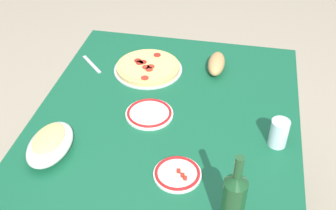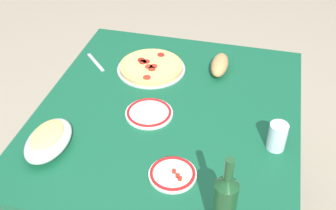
{
  "view_description": "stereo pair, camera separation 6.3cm",
  "coord_description": "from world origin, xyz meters",
  "px_view_note": "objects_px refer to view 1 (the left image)",
  "views": [
    {
      "loc": [
        1.32,
        0.26,
        1.85
      ],
      "look_at": [
        0.0,
        0.0,
        0.78
      ],
      "focal_mm": 45.49,
      "sensor_mm": 36.0,
      "label": 1
    },
    {
      "loc": [
        1.31,
        0.32,
        1.85
      ],
      "look_at": [
        0.0,
        0.0,
        0.78
      ],
      "focal_mm": 45.49,
      "sensor_mm": 36.0,
      "label": 2
    }
  ],
  "objects_px": {
    "side_plate_near": "(177,174)",
    "side_plate_far": "(149,113)",
    "dining_table": "(168,132)",
    "baked_pasta_dish": "(50,143)",
    "water_glass": "(279,133)",
    "wine_bottle": "(233,201)",
    "bread_loaf": "(216,64)",
    "pepperoni_pizza": "(148,67)"
  },
  "relations": [
    {
      "from": "side_plate_near",
      "to": "side_plate_far",
      "type": "distance_m",
      "value": 0.34
    },
    {
      "from": "dining_table",
      "to": "side_plate_near",
      "type": "height_order",
      "value": "side_plate_near"
    },
    {
      "from": "dining_table",
      "to": "baked_pasta_dish",
      "type": "distance_m",
      "value": 0.51
    },
    {
      "from": "side_plate_near",
      "to": "dining_table",
      "type": "bearing_deg",
      "value": -163.45
    },
    {
      "from": "side_plate_near",
      "to": "side_plate_far",
      "type": "xyz_separation_m",
      "value": [
        -0.3,
        -0.17,
        -0.0
      ]
    },
    {
      "from": "dining_table",
      "to": "side_plate_near",
      "type": "bearing_deg",
      "value": 16.55
    },
    {
      "from": "baked_pasta_dish",
      "to": "side_plate_far",
      "type": "distance_m",
      "value": 0.41
    },
    {
      "from": "side_plate_far",
      "to": "dining_table",
      "type": "bearing_deg",
      "value": 121.41
    },
    {
      "from": "side_plate_far",
      "to": "water_glass",
      "type": "bearing_deg",
      "value": 82.02
    },
    {
      "from": "water_glass",
      "to": "side_plate_near",
      "type": "xyz_separation_m",
      "value": [
        0.23,
        -0.33,
        -0.05
      ]
    },
    {
      "from": "baked_pasta_dish",
      "to": "wine_bottle",
      "type": "height_order",
      "value": "wine_bottle"
    },
    {
      "from": "baked_pasta_dish",
      "to": "water_glass",
      "type": "relative_size",
      "value": 2.19
    },
    {
      "from": "side_plate_near",
      "to": "bread_loaf",
      "type": "xyz_separation_m",
      "value": [
        -0.68,
        0.06,
        0.03
      ]
    },
    {
      "from": "pepperoni_pizza",
      "to": "wine_bottle",
      "type": "bearing_deg",
      "value": 29.37
    },
    {
      "from": "wine_bottle",
      "to": "water_glass",
      "type": "distance_m",
      "value": 0.43
    },
    {
      "from": "wine_bottle",
      "to": "baked_pasta_dish",
      "type": "bearing_deg",
      "value": -106.71
    },
    {
      "from": "side_plate_near",
      "to": "bread_loaf",
      "type": "height_order",
      "value": "bread_loaf"
    },
    {
      "from": "dining_table",
      "to": "baked_pasta_dish",
      "type": "height_order",
      "value": "baked_pasta_dish"
    },
    {
      "from": "water_glass",
      "to": "baked_pasta_dish",
      "type": "bearing_deg",
      "value": -76.07
    },
    {
      "from": "wine_bottle",
      "to": "water_glass",
      "type": "xyz_separation_m",
      "value": [
        -0.4,
        0.14,
        -0.07
      ]
    },
    {
      "from": "dining_table",
      "to": "water_glass",
      "type": "bearing_deg",
      "value": 75.53
    },
    {
      "from": "baked_pasta_dish",
      "to": "wine_bottle",
      "type": "xyz_separation_m",
      "value": [
        0.2,
        0.67,
        0.08
      ]
    },
    {
      "from": "dining_table",
      "to": "side_plate_far",
      "type": "relative_size",
      "value": 6.11
    },
    {
      "from": "pepperoni_pizza",
      "to": "side_plate_near",
      "type": "bearing_deg",
      "value": 22.12
    },
    {
      "from": "dining_table",
      "to": "bread_loaf",
      "type": "height_order",
      "value": "bread_loaf"
    },
    {
      "from": "dining_table",
      "to": "water_glass",
      "type": "relative_size",
      "value": 10.79
    },
    {
      "from": "pepperoni_pizza",
      "to": "bread_loaf",
      "type": "height_order",
      "value": "bread_loaf"
    },
    {
      "from": "water_glass",
      "to": "side_plate_near",
      "type": "height_order",
      "value": "water_glass"
    },
    {
      "from": "baked_pasta_dish",
      "to": "side_plate_near",
      "type": "bearing_deg",
      "value": 86.85
    },
    {
      "from": "baked_pasta_dish",
      "to": "water_glass",
      "type": "xyz_separation_m",
      "value": [
        -0.2,
        0.81,
        0.01
      ]
    },
    {
      "from": "water_glass",
      "to": "bread_loaf",
      "type": "relative_size",
      "value": 0.61
    },
    {
      "from": "bread_loaf",
      "to": "side_plate_near",
      "type": "bearing_deg",
      "value": -4.97
    },
    {
      "from": "water_glass",
      "to": "side_plate_far",
      "type": "relative_size",
      "value": 0.57
    },
    {
      "from": "pepperoni_pizza",
      "to": "wine_bottle",
      "type": "distance_m",
      "value": 0.91
    },
    {
      "from": "dining_table",
      "to": "pepperoni_pizza",
      "type": "relative_size",
      "value": 3.73
    },
    {
      "from": "wine_bottle",
      "to": "water_glass",
      "type": "relative_size",
      "value": 2.74
    },
    {
      "from": "baked_pasta_dish",
      "to": "wine_bottle",
      "type": "relative_size",
      "value": 0.8
    },
    {
      "from": "side_plate_near",
      "to": "side_plate_far",
      "type": "bearing_deg",
      "value": -150.35
    },
    {
      "from": "side_plate_near",
      "to": "side_plate_far",
      "type": "height_order",
      "value": "side_plate_near"
    },
    {
      "from": "water_glass",
      "to": "side_plate_near",
      "type": "distance_m",
      "value": 0.41
    },
    {
      "from": "water_glass",
      "to": "side_plate_far",
      "type": "xyz_separation_m",
      "value": [
        -0.07,
        -0.5,
        -0.05
      ]
    },
    {
      "from": "baked_pasta_dish",
      "to": "side_plate_far",
      "type": "relative_size",
      "value": 1.24
    }
  ]
}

